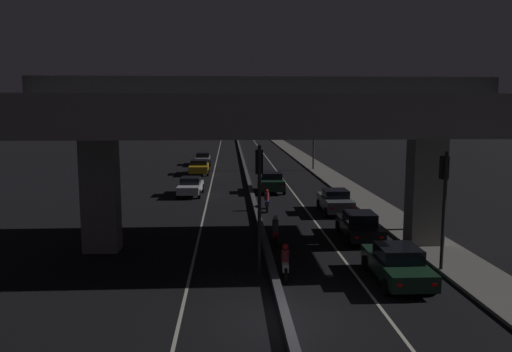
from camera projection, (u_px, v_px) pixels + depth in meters
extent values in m
plane|color=black|center=(285.00, 322.00, 15.87)|extent=(200.00, 200.00, 0.00)
cube|color=beige|center=(213.00, 175.00, 50.32)|extent=(0.12, 126.00, 0.00)
cube|color=beige|center=(280.00, 175.00, 50.68)|extent=(0.12, 126.00, 0.00)
cube|color=#4C4C51|center=(246.00, 174.00, 50.48)|extent=(0.31, 126.00, 0.29)
cube|color=slate|center=(341.00, 184.00, 44.00)|extent=(2.54, 126.00, 0.13)
cube|color=gray|center=(101.00, 193.00, 23.43)|extent=(1.63, 1.21, 5.56)
cube|color=gray|center=(425.00, 190.00, 24.27)|extent=(1.63, 1.21, 5.56)
cube|color=gray|center=(266.00, 115.00, 23.36)|extent=(22.02, 9.81, 1.73)
cube|color=#333335|center=(266.00, 86.00, 23.18)|extent=(22.02, 0.40, 0.90)
cylinder|color=black|center=(259.00, 211.00, 19.90)|extent=(0.14, 0.14, 5.30)
cube|color=black|center=(259.00, 162.00, 19.81)|extent=(0.30, 0.28, 0.95)
sphere|color=red|center=(259.00, 154.00, 19.92)|extent=(0.18, 0.18, 0.18)
sphere|color=black|center=(259.00, 161.00, 19.96)|extent=(0.18, 0.18, 0.18)
sphere|color=black|center=(259.00, 169.00, 20.00)|extent=(0.18, 0.18, 0.18)
cylinder|color=black|center=(444.00, 213.00, 20.33)|extent=(0.14, 0.14, 5.02)
cube|color=black|center=(444.00, 168.00, 20.25)|extent=(0.30, 0.28, 0.95)
sphere|color=red|center=(443.00, 160.00, 20.36)|extent=(0.18, 0.18, 0.18)
sphere|color=black|center=(443.00, 167.00, 20.40)|extent=(0.18, 0.18, 0.18)
sphere|color=black|center=(442.00, 174.00, 20.44)|extent=(0.18, 0.18, 0.18)
cylinder|color=#2D2D30|center=(314.00, 134.00, 53.93)|extent=(0.18, 0.18, 7.85)
cylinder|color=#2D2D30|center=(306.00, 99.00, 53.37)|extent=(1.70, 0.10, 0.10)
ellipsoid|color=#F2B759|center=(298.00, 100.00, 53.33)|extent=(0.56, 0.32, 0.24)
cube|color=black|center=(397.00, 266.00, 19.49)|extent=(1.78, 4.37, 0.60)
cube|color=black|center=(398.00, 253.00, 19.31)|extent=(1.55, 1.75, 0.53)
cylinder|color=black|center=(365.00, 263.00, 20.92)|extent=(0.21, 0.61, 0.61)
cylinder|color=black|center=(405.00, 262.00, 20.99)|extent=(0.21, 0.61, 0.61)
cylinder|color=black|center=(386.00, 287.00, 18.08)|extent=(0.21, 0.61, 0.61)
cylinder|color=black|center=(432.00, 286.00, 18.15)|extent=(0.21, 0.61, 0.61)
cube|color=red|center=(400.00, 285.00, 17.30)|extent=(0.18, 0.03, 0.11)
cube|color=red|center=(434.00, 285.00, 17.35)|extent=(0.18, 0.03, 0.11)
cube|color=black|center=(359.00, 227.00, 25.96)|extent=(1.86, 4.42, 0.58)
cube|color=black|center=(360.00, 217.00, 25.78)|extent=(1.56, 1.80, 0.52)
cylinder|color=black|center=(338.00, 226.00, 27.41)|extent=(0.22, 0.60, 0.59)
cylinder|color=black|center=(368.00, 226.00, 27.44)|extent=(0.22, 0.60, 0.59)
cylinder|color=black|center=(349.00, 240.00, 24.56)|extent=(0.22, 0.60, 0.59)
cylinder|color=black|center=(382.00, 240.00, 24.59)|extent=(0.22, 0.60, 0.59)
cube|color=red|center=(357.00, 238.00, 23.78)|extent=(0.18, 0.04, 0.11)
cube|color=red|center=(382.00, 237.00, 23.80)|extent=(0.18, 0.04, 0.11)
cube|color=#515459|center=(335.00, 202.00, 32.31)|extent=(1.75, 4.18, 0.73)
cube|color=black|center=(336.00, 193.00, 32.12)|extent=(1.52, 1.68, 0.50)
cylinder|color=black|center=(319.00, 204.00, 33.68)|extent=(0.21, 0.61, 0.61)
cylinder|color=black|center=(343.00, 204.00, 33.76)|extent=(0.21, 0.61, 0.61)
cylinder|color=black|center=(326.00, 212.00, 30.96)|extent=(0.21, 0.61, 0.61)
cylinder|color=black|center=(353.00, 212.00, 31.03)|extent=(0.21, 0.61, 0.61)
cube|color=red|center=(332.00, 208.00, 30.21)|extent=(0.18, 0.03, 0.11)
cube|color=red|center=(352.00, 208.00, 30.26)|extent=(0.18, 0.03, 0.11)
cube|color=black|center=(271.00, 183.00, 40.16)|extent=(1.87, 3.93, 0.78)
cube|color=black|center=(271.00, 176.00, 39.98)|extent=(1.65, 1.57, 0.50)
cylinder|color=black|center=(259.00, 186.00, 41.45)|extent=(0.20, 0.65, 0.65)
cylinder|color=black|center=(281.00, 186.00, 41.55)|extent=(0.20, 0.65, 0.65)
cylinder|color=black|center=(261.00, 191.00, 38.88)|extent=(0.20, 0.65, 0.65)
cylinder|color=black|center=(284.00, 191.00, 38.98)|extent=(0.20, 0.65, 0.65)
cube|color=red|center=(265.00, 187.00, 38.17)|extent=(0.18, 0.03, 0.11)
cube|color=red|center=(282.00, 187.00, 38.24)|extent=(0.18, 0.03, 0.11)
cube|color=silver|center=(191.00, 187.00, 38.60)|extent=(1.82, 4.19, 0.57)
cube|color=black|center=(191.00, 180.00, 38.63)|extent=(1.52, 1.71, 0.51)
cylinder|color=black|center=(199.00, 194.00, 37.30)|extent=(0.23, 0.71, 0.70)
cylinder|color=black|center=(178.00, 194.00, 37.28)|extent=(0.23, 0.71, 0.70)
cylinder|color=black|center=(203.00, 188.00, 40.00)|extent=(0.23, 0.71, 0.70)
cylinder|color=black|center=(183.00, 188.00, 39.98)|extent=(0.23, 0.71, 0.70)
cube|color=white|center=(201.00, 184.00, 40.68)|extent=(0.18, 0.04, 0.11)
cube|color=white|center=(186.00, 184.00, 40.66)|extent=(0.18, 0.04, 0.11)
cube|color=gold|center=(199.00, 168.00, 50.84)|extent=(1.92, 4.27, 0.67)
cube|color=black|center=(199.00, 162.00, 50.97)|extent=(1.67, 2.06, 0.49)
cylinder|color=black|center=(208.00, 173.00, 49.56)|extent=(0.21, 0.64, 0.64)
cylinder|color=black|center=(189.00, 173.00, 49.44)|extent=(0.21, 0.64, 0.64)
cylinder|color=black|center=(208.00, 169.00, 52.34)|extent=(0.21, 0.64, 0.64)
cylinder|color=black|center=(191.00, 170.00, 52.21)|extent=(0.21, 0.64, 0.64)
cube|color=white|center=(206.00, 166.00, 53.01)|extent=(0.18, 0.03, 0.11)
cube|color=white|center=(194.00, 167.00, 52.92)|extent=(0.18, 0.03, 0.11)
cube|color=gray|center=(203.00, 160.00, 59.25)|extent=(1.82, 4.62, 0.59)
cube|color=black|center=(203.00, 155.00, 59.40)|extent=(1.56, 2.24, 0.53)
cylinder|color=black|center=(210.00, 163.00, 57.86)|extent=(0.22, 0.69, 0.68)
cylinder|color=black|center=(195.00, 164.00, 57.73)|extent=(0.22, 0.69, 0.68)
cylinder|color=black|center=(210.00, 161.00, 60.85)|extent=(0.22, 0.69, 0.68)
cylinder|color=black|center=(196.00, 161.00, 60.71)|extent=(0.22, 0.69, 0.68)
cube|color=white|center=(208.00, 158.00, 61.58)|extent=(0.18, 0.03, 0.11)
cube|color=white|center=(198.00, 158.00, 61.48)|extent=(0.18, 0.03, 0.11)
cylinder|color=black|center=(285.00, 265.00, 20.66)|extent=(0.12, 0.60, 0.60)
cylinder|color=black|center=(286.00, 276.00, 19.29)|extent=(0.14, 0.60, 0.60)
cube|color=silver|center=(285.00, 265.00, 19.95)|extent=(0.31, 1.06, 0.32)
cylinder|color=maroon|center=(285.00, 255.00, 19.89)|extent=(0.34, 0.34, 0.47)
sphere|color=#B21919|center=(285.00, 247.00, 19.85)|extent=(0.24, 0.24, 0.24)
cube|color=red|center=(286.00, 271.00, 19.21)|extent=(0.08, 0.04, 0.08)
cylinder|color=black|center=(274.00, 235.00, 25.58)|extent=(0.09, 0.55, 0.55)
cylinder|color=black|center=(276.00, 242.00, 24.31)|extent=(0.11, 0.55, 0.55)
cube|color=maroon|center=(275.00, 234.00, 24.91)|extent=(0.26, 0.98, 0.32)
cylinder|color=#3F3F44|center=(275.00, 225.00, 24.85)|extent=(0.33, 0.33, 0.56)
sphere|color=silver|center=(275.00, 218.00, 24.80)|extent=(0.24, 0.24, 0.24)
cube|color=red|center=(276.00, 238.00, 24.23)|extent=(0.08, 0.03, 0.08)
cylinder|color=black|center=(266.00, 204.00, 33.62)|extent=(0.10, 0.61, 0.61)
cylinder|color=black|center=(267.00, 208.00, 32.36)|extent=(0.12, 0.61, 0.61)
cube|color=navy|center=(267.00, 203.00, 32.96)|extent=(0.28, 0.98, 0.32)
cylinder|color=maroon|center=(267.00, 197.00, 32.90)|extent=(0.33, 0.33, 0.51)
sphere|color=#B21919|center=(267.00, 191.00, 32.85)|extent=(0.24, 0.24, 0.24)
cube|color=red|center=(267.00, 205.00, 32.28)|extent=(0.08, 0.03, 0.08)
cylinder|color=black|center=(416.00, 222.00, 27.39)|extent=(0.32, 0.32, 0.84)
cylinder|color=beige|center=(416.00, 208.00, 27.28)|extent=(0.37, 0.37, 0.70)
sphere|color=tan|center=(417.00, 199.00, 27.22)|extent=(0.23, 0.23, 0.23)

